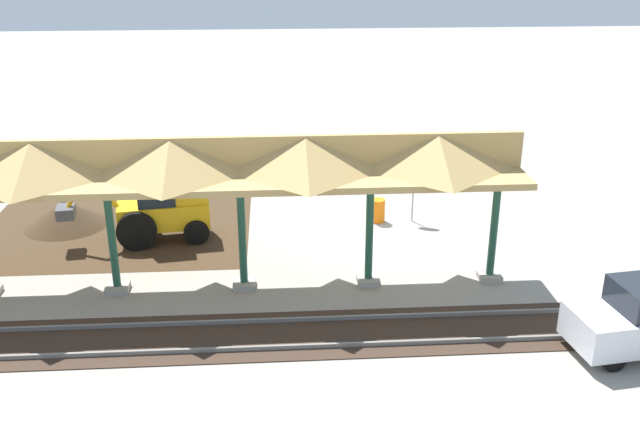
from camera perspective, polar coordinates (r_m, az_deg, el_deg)
ground_plane at (r=26.27m, az=5.07°, el=-1.85°), size 120.00×120.00×0.00m
dirt_work_zone at (r=27.64m, az=-16.06°, el=-1.42°), size 9.96×7.00×0.01m
platform_canopy at (r=21.29m, az=-11.81°, el=4.08°), size 20.85×3.20×4.90m
rail_tracks at (r=20.42m, az=7.90°, el=-9.23°), size 60.00×2.58×0.15m
stop_sign at (r=27.25m, az=7.50°, el=2.44°), size 0.75×0.19×2.17m
backhoe at (r=26.10m, az=-12.76°, el=0.51°), size 5.32×2.11×2.82m
dirt_mound at (r=28.84m, az=-19.60°, el=-0.89°), size 6.32×6.32×2.02m
traffic_barrel at (r=27.46m, az=4.63°, el=0.24°), size 0.56×0.56×0.90m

